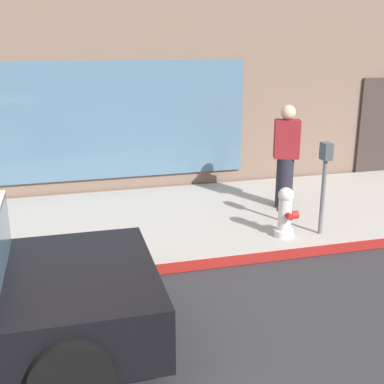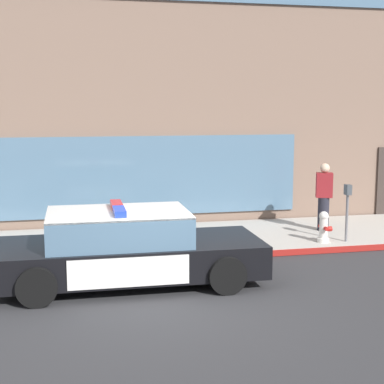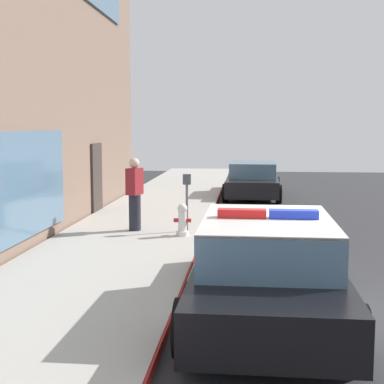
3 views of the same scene
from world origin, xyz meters
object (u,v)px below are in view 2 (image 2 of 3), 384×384
object	(u,v)px
fire_hydrant	(324,227)
parking_meter	(347,202)
police_cruiser	(126,248)
pedestrian_on_sidewalk	(324,197)

from	to	relation	value
fire_hydrant	parking_meter	bearing A→B (deg)	-4.38
police_cruiser	parking_meter	bearing A→B (deg)	18.01
police_cruiser	parking_meter	xyz separation A→B (m)	(5.29, 1.66, 0.40)
police_cruiser	fire_hydrant	xyz separation A→B (m)	(4.74, 1.70, -0.18)
police_cruiser	pedestrian_on_sidewalk	distance (m)	6.03
pedestrian_on_sidewalk	parking_meter	bearing A→B (deg)	19.24
fire_hydrant	parking_meter	xyz separation A→B (m)	(0.55, -0.04, 0.58)
police_cruiser	fire_hydrant	world-z (taller)	police_cruiser
police_cruiser	fire_hydrant	bearing A→B (deg)	20.33
fire_hydrant	pedestrian_on_sidewalk	distance (m)	1.40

